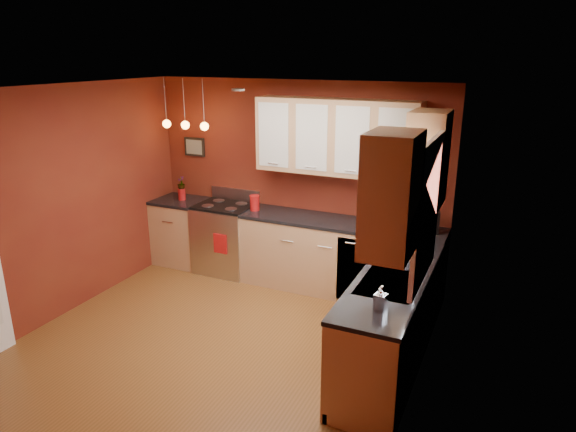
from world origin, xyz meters
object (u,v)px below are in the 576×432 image
at_px(gas_range, 226,237).
at_px(sink, 389,286).
at_px(soap_pump, 381,298).
at_px(coffee_maker, 431,223).
at_px(red_canister, 255,203).

distance_m(gas_range, sink, 3.05).
xyz_separation_m(gas_range, soap_pump, (2.67, -2.02, 0.56)).
bearing_deg(coffee_maker, red_canister, 170.17).
xyz_separation_m(red_canister, coffee_maker, (2.25, 0.06, 0.02)).
bearing_deg(soap_pump, sink, 95.60).
relative_size(red_canister, coffee_maker, 0.78).
xyz_separation_m(gas_range, red_canister, (0.47, -0.02, 0.56)).
distance_m(gas_range, red_canister, 0.73).
xyz_separation_m(sink, red_canister, (-2.15, 1.48, 0.13)).
bearing_deg(soap_pump, gas_range, 142.95).
relative_size(gas_range, red_canister, 5.56).
relative_size(red_canister, soap_pump, 0.98).
relative_size(gas_range, sink, 1.59).
xyz_separation_m(sink, coffee_maker, (0.10, 1.54, 0.14)).
distance_m(sink, coffee_maker, 1.55).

